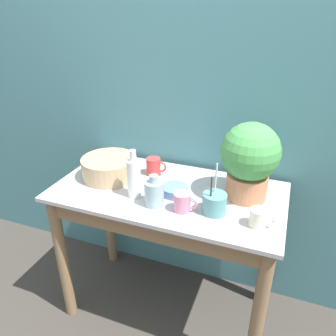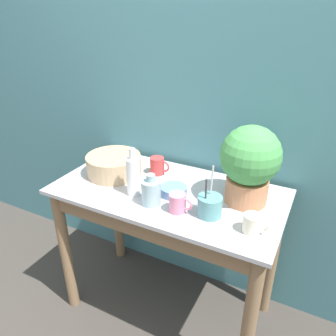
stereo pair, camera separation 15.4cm
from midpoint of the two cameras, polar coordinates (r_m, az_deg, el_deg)
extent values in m
cube|color=teal|center=(1.74, 7.98, 13.09)|extent=(6.00, 0.05, 2.40)
cylinder|color=#846647|center=(1.91, -15.15, -14.07)|extent=(0.06, 0.06, 0.77)
cylinder|color=#846647|center=(1.58, 16.89, -25.12)|extent=(0.06, 0.06, 0.77)
cylinder|color=#846647|center=(2.20, -6.90, -7.13)|extent=(0.06, 0.06, 0.77)
cylinder|color=#846647|center=(1.92, 19.98, -14.45)|extent=(0.06, 0.06, 0.77)
cube|color=#846647|center=(1.45, -1.36, -10.60)|extent=(1.01, 0.02, 0.10)
cube|color=#B2B2B7|center=(1.60, 2.76, -4.24)|extent=(1.11, 0.58, 0.02)
cylinder|color=tan|center=(1.54, 16.30, -3.78)|extent=(0.19, 0.19, 0.12)
sphere|color=#47994C|center=(1.46, 17.14, 2.02)|extent=(0.26, 0.26, 0.26)
cylinder|color=tan|center=(1.73, -6.92, 0.50)|extent=(0.28, 0.28, 0.11)
cylinder|color=white|center=(1.52, -3.20, -1.64)|extent=(0.06, 0.06, 0.18)
cylinder|color=white|center=(1.47, -3.32, 2.41)|extent=(0.03, 0.03, 0.05)
cylinder|color=#93B2BC|center=(1.46, 0.05, -4.40)|extent=(0.09, 0.09, 0.12)
cylinder|color=#93B2BC|center=(1.42, 0.05, -1.82)|extent=(0.04, 0.04, 0.03)
cylinder|color=beige|center=(1.36, 17.59, -9.30)|extent=(0.07, 0.07, 0.08)
torus|color=beige|center=(1.35, 19.29, -9.55)|extent=(0.05, 0.01, 0.05)
cylinder|color=#C63838|center=(1.73, 0.64, 0.34)|extent=(0.07, 0.07, 0.09)
torus|color=#C63838|center=(1.71, 1.90, 0.19)|extent=(0.06, 0.01, 0.06)
cylinder|color=pink|center=(1.42, 4.76, -6.15)|extent=(0.07, 0.07, 0.08)
torus|color=pink|center=(1.41, 6.34, -6.41)|extent=(0.06, 0.01, 0.06)
cylinder|color=#6684B2|center=(1.55, 3.82, -4.03)|extent=(0.13, 0.13, 0.04)
cylinder|color=#569399|center=(1.41, 10.40, -6.64)|extent=(0.10, 0.10, 0.09)
cylinder|color=#B7B7BC|center=(1.40, 10.62, -3.91)|extent=(0.01, 0.03, 0.22)
cylinder|color=#333333|center=(1.37, 9.77, -5.34)|extent=(0.01, 0.01, 0.18)
camera|label=1|loc=(0.08, -87.14, 1.42)|focal=35.00mm
camera|label=2|loc=(0.08, 92.86, -1.42)|focal=35.00mm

